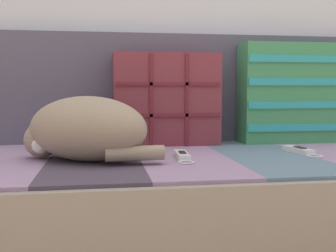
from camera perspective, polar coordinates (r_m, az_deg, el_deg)
The scene contains 7 objects.
couch at distance 1.48m, azimuth 6.84°, elevation -10.53°, with size 1.77×0.90×0.36m.
sofa_backrest at distance 1.79m, azimuth 3.60°, elevation 5.14°, with size 1.74×0.14×0.44m.
throw_pillow_quilted at distance 1.62m, azimuth -0.24°, elevation 3.65°, with size 0.41×0.14×0.35m.
throw_pillow_striped at distance 1.78m, azimuth 17.04°, elevation 4.28°, with size 0.46×0.14×0.40m.
sleeping_cat at distance 1.28m, azimuth -11.41°, elevation -0.57°, with size 0.43×0.35×0.19m.
game_remote_near at distance 1.48m, azimuth 17.38°, elevation -3.20°, with size 0.07×0.19×0.02m.
game_remote_far at distance 1.31m, azimuth 1.96°, elevation -4.05°, with size 0.05×0.19×0.02m.
Camera 1 is at (-0.39, -1.27, 0.57)m, focal length 45.00 mm.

